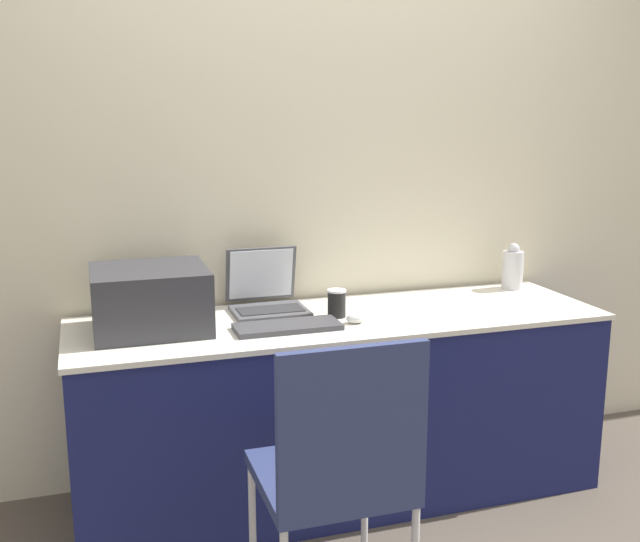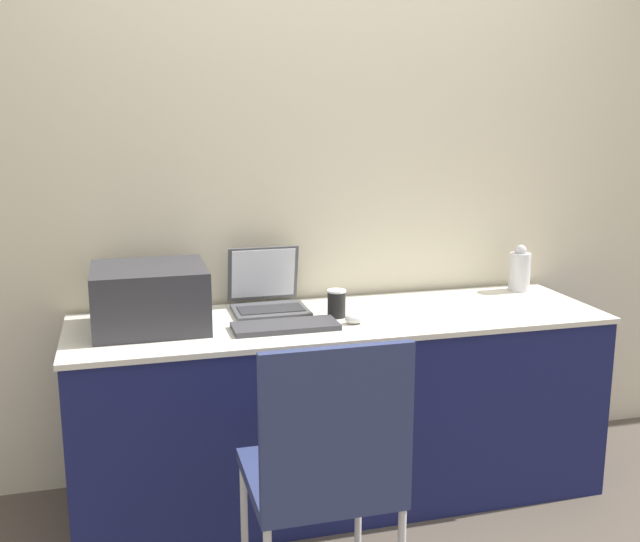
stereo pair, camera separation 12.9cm
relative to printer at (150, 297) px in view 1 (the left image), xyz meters
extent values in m
plane|color=brown|center=(0.72, -0.34, -0.87)|extent=(14.00, 14.00, 0.00)
cube|color=beige|center=(0.72, 0.32, 0.43)|extent=(8.00, 0.05, 2.60)
cube|color=#191E51|center=(0.72, -0.04, -0.51)|extent=(2.05, 0.59, 0.72)
cube|color=silver|center=(0.72, -0.04, -0.13)|extent=(2.07, 0.61, 0.02)
cube|color=#333338|center=(0.00, 0.00, -0.01)|extent=(0.41, 0.38, 0.23)
cube|color=#51565B|center=(0.00, -0.03, 0.09)|extent=(0.33, 0.29, 0.04)
cube|color=#4C4C51|center=(0.47, 0.09, -0.12)|extent=(0.29, 0.23, 0.02)
cube|color=#2D2D30|center=(0.47, 0.08, -0.11)|extent=(0.26, 0.13, 0.00)
cube|color=#4C4C51|center=(0.47, 0.23, 0.01)|extent=(0.29, 0.06, 0.23)
cube|color=silver|center=(0.47, 0.22, 0.01)|extent=(0.26, 0.05, 0.20)
cube|color=#3D3D42|center=(0.48, -0.14, -0.11)|extent=(0.39, 0.15, 0.02)
cylinder|color=black|center=(0.70, -0.04, -0.07)|extent=(0.07, 0.07, 0.10)
cylinder|color=white|center=(0.70, -0.04, -0.02)|extent=(0.07, 0.07, 0.01)
ellipsoid|color=silver|center=(0.74, -0.15, -0.11)|extent=(0.07, 0.05, 0.04)
cylinder|color=silver|center=(1.61, 0.17, -0.04)|extent=(0.09, 0.09, 0.17)
sphere|color=silver|center=(1.61, 0.17, 0.06)|extent=(0.05, 0.05, 0.05)
cube|color=navy|center=(0.44, -0.72, -0.42)|extent=(0.43, 0.44, 0.04)
cube|color=navy|center=(0.44, -0.92, -0.17)|extent=(0.43, 0.03, 0.45)
cylinder|color=silver|center=(0.25, -0.52, -0.65)|extent=(0.02, 0.02, 0.43)
cylinder|color=silver|center=(0.64, -0.52, -0.65)|extent=(0.02, 0.02, 0.43)
camera|label=1|loc=(-0.21, -2.68, 0.66)|focal=42.00mm
camera|label=2|loc=(-0.09, -2.72, 0.66)|focal=42.00mm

